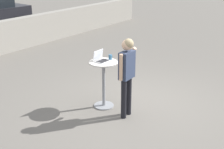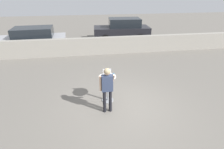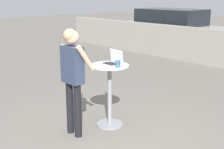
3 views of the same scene
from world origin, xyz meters
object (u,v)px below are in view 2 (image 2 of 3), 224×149
(coffee_mug, at_px, (114,75))
(standing_person, at_px, (107,85))
(parked_car_near_street, at_px, (122,29))
(laptop, at_px, (107,74))
(cafe_table, at_px, (108,86))
(parked_car_further_down, at_px, (32,39))

(coffee_mug, bearing_deg, standing_person, -116.32)
(coffee_mug, height_order, parked_car_near_street, parked_car_near_street)
(parked_car_near_street, bearing_deg, standing_person, -104.86)
(laptop, distance_m, coffee_mug, 0.23)
(coffee_mug, relative_size, parked_car_near_street, 0.03)
(cafe_table, bearing_deg, parked_car_near_street, 74.64)
(coffee_mug, relative_size, standing_person, 0.07)
(coffee_mug, distance_m, parked_car_further_down, 8.12)
(parked_car_near_street, xyz_separation_m, parked_car_further_down, (-6.56, -1.65, -0.08))
(cafe_table, height_order, laptop, laptop)
(parked_car_near_street, bearing_deg, laptop, -105.47)
(cafe_table, distance_m, laptop, 0.45)
(parked_car_near_street, height_order, parked_car_further_down, parked_car_near_street)
(laptop, relative_size, standing_person, 0.19)
(cafe_table, bearing_deg, parked_car_further_down, 122.18)
(laptop, height_order, parked_car_further_down, parked_car_further_down)
(parked_car_further_down, bearing_deg, parked_car_near_street, 14.13)
(coffee_mug, bearing_deg, laptop, 158.64)
(laptop, height_order, standing_person, standing_person)
(laptop, xyz_separation_m, coffee_mug, (0.22, -0.08, 0.00))
(laptop, relative_size, coffee_mug, 2.71)
(cafe_table, distance_m, parked_car_near_street, 8.72)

